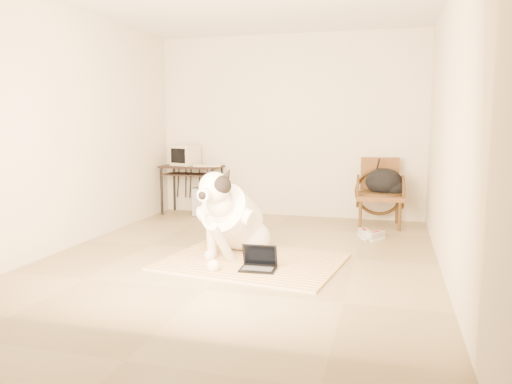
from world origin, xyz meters
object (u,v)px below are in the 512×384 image
at_px(laptop, 259,263).
at_px(rattan_chair, 380,192).
at_px(backpack, 386,183).
at_px(pc_tower, 204,201).
at_px(computer_desk, 191,173).
at_px(dog, 232,219).
at_px(crt_monitor, 185,155).

distance_m(laptop, rattan_chair, 2.75).
bearing_deg(backpack, laptop, -114.41).
relative_size(laptop, rattan_chair, 0.37).
xyz_separation_m(pc_tower, rattan_chair, (2.63, -0.14, 0.25)).
distance_m(computer_desk, rattan_chair, 2.83).
bearing_deg(computer_desk, dog, -58.00).
bearing_deg(rattan_chair, laptop, -112.79).
height_order(dog, rattan_chair, dog).
height_order(computer_desk, backpack, backpack).
bearing_deg(backpack, computer_desk, 177.22).
bearing_deg(computer_desk, laptop, -56.08).
distance_m(laptop, computer_desk, 3.22).
xyz_separation_m(pc_tower, backpack, (2.71, -0.16, 0.38)).
height_order(crt_monitor, rattan_chair, crt_monitor).
bearing_deg(pc_tower, dog, -62.00).
bearing_deg(rattan_chair, backpack, -13.48).
height_order(rattan_chair, backpack, rattan_chair).
relative_size(dog, crt_monitor, 3.25).
xyz_separation_m(laptop, computer_desk, (-1.77, 2.63, 0.57)).
distance_m(laptop, pc_tower, 3.09).
height_order(crt_monitor, pc_tower, crt_monitor).
bearing_deg(dog, rattan_chair, 54.34).
bearing_deg(rattan_chair, pc_tower, 176.86).
xyz_separation_m(rattan_chair, backpack, (0.08, -0.02, 0.13)).
distance_m(laptop, crt_monitor, 3.36).
height_order(laptop, pc_tower, pc_tower).
height_order(computer_desk, pc_tower, computer_desk).
height_order(laptop, computer_desk, computer_desk).
height_order(crt_monitor, backpack, crt_monitor).
distance_m(crt_monitor, pc_tower, 0.76).
xyz_separation_m(laptop, pc_tower, (-1.58, 2.65, 0.14)).
xyz_separation_m(dog, pc_tower, (-1.16, 2.19, -0.18)).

